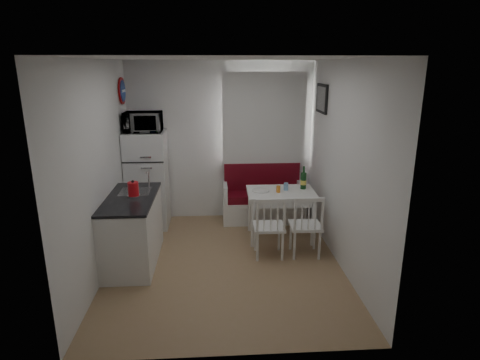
% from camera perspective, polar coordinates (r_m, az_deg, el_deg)
% --- Properties ---
extents(floor, '(3.00, 3.50, 0.02)m').
position_cam_1_polar(floor, '(5.42, -2.17, -11.76)').
color(floor, '#A08055').
rests_on(floor, ground).
extents(ceiling, '(3.00, 3.50, 0.02)m').
position_cam_1_polar(ceiling, '(4.79, -2.51, 16.90)').
color(ceiling, white).
rests_on(ceiling, wall_back).
extents(wall_back, '(3.00, 0.02, 2.60)m').
position_cam_1_polar(wall_back, '(6.65, -2.72, 5.44)').
color(wall_back, white).
rests_on(wall_back, floor).
extents(wall_front, '(3.00, 0.02, 2.60)m').
position_cam_1_polar(wall_front, '(3.28, -1.53, -6.02)').
color(wall_front, white).
rests_on(wall_front, floor).
extents(wall_left, '(0.02, 3.50, 2.60)m').
position_cam_1_polar(wall_left, '(5.14, -19.30, 1.30)').
color(wall_left, white).
rests_on(wall_left, floor).
extents(wall_right, '(0.02, 3.50, 2.60)m').
position_cam_1_polar(wall_right, '(5.20, 14.44, 1.88)').
color(wall_right, white).
rests_on(wall_right, floor).
extents(window, '(1.22, 0.06, 1.47)m').
position_cam_1_polar(window, '(6.62, 3.38, 8.23)').
color(window, white).
rests_on(window, wall_back).
extents(curtain, '(1.35, 0.02, 1.50)m').
position_cam_1_polar(curtain, '(6.54, 3.46, 8.58)').
color(curtain, white).
rests_on(curtain, wall_back).
extents(kitchen_counter, '(0.62, 1.32, 1.16)m').
position_cam_1_polar(kitchen_counter, '(5.47, -15.01, -6.78)').
color(kitchen_counter, white).
rests_on(kitchen_counter, floor).
extents(wall_sign, '(0.03, 0.40, 0.40)m').
position_cam_1_polar(wall_sign, '(6.39, -16.36, 12.07)').
color(wall_sign, navy).
rests_on(wall_sign, wall_left).
extents(picture_frame, '(0.04, 0.52, 0.42)m').
position_cam_1_polar(picture_frame, '(6.12, 11.54, 11.29)').
color(picture_frame, black).
rests_on(picture_frame, wall_right).
extents(bench, '(1.33, 0.51, 0.95)m').
position_cam_1_polar(bench, '(6.73, 3.22, -3.15)').
color(bench, white).
rests_on(bench, floor).
extents(dining_table, '(1.00, 0.71, 0.74)m').
position_cam_1_polar(dining_table, '(5.94, 5.83, -2.36)').
color(dining_table, white).
rests_on(dining_table, floor).
extents(chair_left, '(0.42, 0.40, 0.47)m').
position_cam_1_polar(chair_left, '(5.33, 4.29, -5.83)').
color(chair_left, white).
rests_on(chair_left, floor).
extents(chair_right, '(0.43, 0.41, 0.47)m').
position_cam_1_polar(chair_right, '(5.42, 9.56, -5.61)').
color(chair_right, white).
rests_on(chair_right, floor).
extents(fridge, '(0.62, 0.62, 1.54)m').
position_cam_1_polar(fridge, '(6.52, -13.01, 0.03)').
color(fridge, white).
rests_on(fridge, floor).
extents(microwave, '(0.55, 0.38, 0.31)m').
position_cam_1_polar(microwave, '(6.29, -13.62, 8.02)').
color(microwave, white).
rests_on(microwave, fridge).
extents(kettle, '(0.16, 0.16, 0.22)m').
position_cam_1_polar(kettle, '(5.27, -14.93, -1.26)').
color(kettle, red).
rests_on(kettle, kitchen_counter).
extents(wine_bottle, '(0.09, 0.09, 0.35)m').
position_cam_1_polar(wine_bottle, '(6.03, 9.03, 0.34)').
color(wine_bottle, '#15421B').
rests_on(wine_bottle, dining_table).
extents(drinking_glass_orange, '(0.06, 0.06, 0.10)m').
position_cam_1_polar(drinking_glass_orange, '(5.85, 5.46, -1.30)').
color(drinking_glass_orange, orange).
rests_on(drinking_glass_orange, dining_table).
extents(drinking_glass_blue, '(0.07, 0.07, 0.11)m').
position_cam_1_polar(drinking_glass_blue, '(5.96, 6.55, -0.92)').
color(drinking_glass_blue, '#7FABD8').
rests_on(drinking_glass_blue, dining_table).
extents(plate, '(0.25, 0.25, 0.02)m').
position_cam_1_polar(plate, '(5.89, 2.95, -1.51)').
color(plate, white).
rests_on(plate, dining_table).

